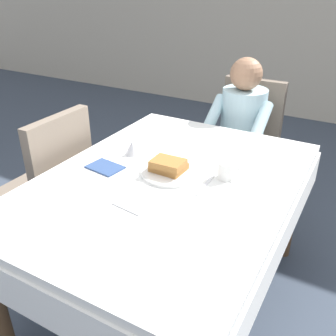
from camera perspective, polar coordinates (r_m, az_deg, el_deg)
name	(u,v)px	position (r m, az deg, el deg)	size (l,w,h in m)	color
ground_plane	(168,295)	(2.19, -0.03, -18.87)	(14.00, 14.00, 0.00)	#3D4756
dining_table_main	(168,196)	(1.78, -0.03, -4.25)	(1.12, 1.52, 0.74)	white
chair_diner	(246,136)	(2.80, 11.86, 4.73)	(0.44, 0.45, 0.93)	#7A6B5B
diner_person	(241,125)	(2.61, 11.05, 6.40)	(0.40, 0.43, 1.12)	silver
chair_left_side	(52,179)	(2.27, -17.26, -1.64)	(0.45, 0.44, 0.93)	#7A6B5B
plate_breakfast	(170,172)	(1.78, 0.36, -0.67)	(0.28, 0.28, 0.02)	white
breakfast_stack	(168,165)	(1.76, 0.05, 0.41)	(0.16, 0.14, 0.06)	#A36B33
cup_coffee	(226,170)	(1.74, 8.87, -0.36)	(0.11, 0.08, 0.08)	white
syrup_pitcher	(132,148)	(1.97, -5.46, 3.09)	(0.08, 0.08, 0.07)	silver
fork_left_of_plate	(135,166)	(1.85, -5.08, 0.29)	(0.18, 0.01, 0.01)	silver
knife_right_of_plate	(205,185)	(1.69, 5.68, -2.60)	(0.20, 0.01, 0.01)	silver
spoon_near_edge	(126,209)	(1.53, -6.44, -6.21)	(0.15, 0.01, 0.01)	silver
napkin_folded	(105,167)	(1.86, -9.57, 0.12)	(0.17, 0.12, 0.01)	#334C7F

